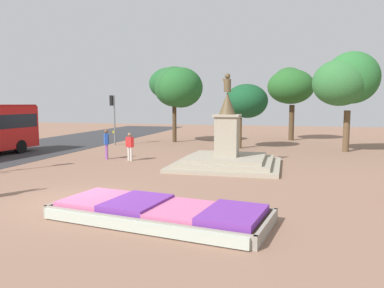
{
  "coord_description": "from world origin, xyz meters",
  "views": [
    {
      "loc": [
        6.76,
        -11.0,
        3.34
      ],
      "look_at": [
        2.77,
        4.85,
        1.54
      ],
      "focal_mm": 35.0,
      "sensor_mm": 36.0,
      "label": 1
    }
  ],
  "objects_px": {
    "statue_monument": "(227,154)",
    "pedestrian_crossing_plaza": "(106,142)",
    "pedestrian_near_planter": "(130,145)",
    "traffic_light_far_corner": "(113,111)",
    "flower_planter": "(159,212)"
  },
  "relations": [
    {
      "from": "traffic_light_far_corner",
      "to": "flower_planter",
      "type": "bearing_deg",
      "value": -60.42
    },
    {
      "from": "pedestrian_near_planter",
      "to": "pedestrian_crossing_plaza",
      "type": "distance_m",
      "value": 1.62
    },
    {
      "from": "flower_planter",
      "to": "statue_monument",
      "type": "height_order",
      "value": "statue_monument"
    },
    {
      "from": "pedestrian_near_planter",
      "to": "pedestrian_crossing_plaza",
      "type": "height_order",
      "value": "pedestrian_crossing_plaza"
    },
    {
      "from": "statue_monument",
      "to": "pedestrian_near_planter",
      "type": "relative_size",
      "value": 3.38
    },
    {
      "from": "statue_monument",
      "to": "pedestrian_crossing_plaza",
      "type": "bearing_deg",
      "value": 173.74
    },
    {
      "from": "statue_monument",
      "to": "pedestrian_near_planter",
      "type": "bearing_deg",
      "value": 174.41
    },
    {
      "from": "statue_monument",
      "to": "pedestrian_near_planter",
      "type": "xyz_separation_m",
      "value": [
        -5.73,
        0.56,
        0.25
      ]
    },
    {
      "from": "traffic_light_far_corner",
      "to": "pedestrian_crossing_plaza",
      "type": "relative_size",
      "value": 2.21
    },
    {
      "from": "flower_planter",
      "to": "statue_monument",
      "type": "bearing_deg",
      "value": 87.13
    },
    {
      "from": "traffic_light_far_corner",
      "to": "pedestrian_near_planter",
      "type": "height_order",
      "value": "traffic_light_far_corner"
    },
    {
      "from": "pedestrian_crossing_plaza",
      "to": "pedestrian_near_planter",
      "type": "bearing_deg",
      "value": -8.66
    },
    {
      "from": "statue_monument",
      "to": "traffic_light_far_corner",
      "type": "relative_size",
      "value": 1.4
    },
    {
      "from": "traffic_light_far_corner",
      "to": "pedestrian_crossing_plaza",
      "type": "distance_m",
      "value": 7.65
    },
    {
      "from": "statue_monument",
      "to": "pedestrian_near_planter",
      "type": "distance_m",
      "value": 5.76
    }
  ]
}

